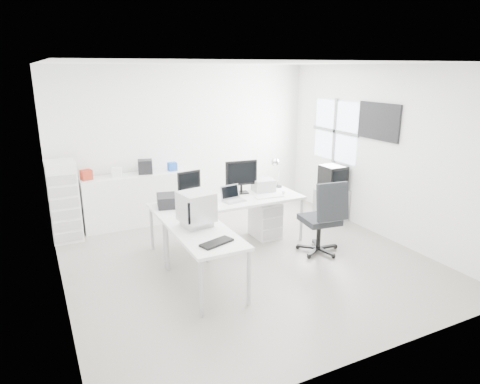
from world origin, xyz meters
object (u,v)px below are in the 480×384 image
laptop (234,194)px  lcd_monitor_large (241,177)px  sideboard (136,200)px  side_desk (205,260)px  office_chair (320,216)px  filing_cabinet (64,201)px  crt_tv (333,178)px  lcd_monitor_small (189,186)px  drawer_pedestal (265,219)px  main_desk (229,223)px  tv_cabinet (331,205)px  crt_monitor (196,209)px  laser_printer (263,185)px  inkjet_printer (174,200)px

laptop → lcd_monitor_large: bearing=40.8°
laptop → sideboard: laptop is taller
side_desk → office_chair: office_chair is taller
laptop → filing_cabinet: 2.81m
crt_tv → lcd_monitor_large: bearing=178.9°
lcd_monitor_large → laptop: size_ratio=1.51×
lcd_monitor_small → laptop: size_ratio=1.31×
side_desk → drawer_pedestal: (1.55, 1.15, -0.08)m
main_desk → tv_cabinet: size_ratio=4.17×
laptop → crt_monitor: (-0.90, -0.75, 0.12)m
lcd_monitor_small → lcd_monitor_large: lcd_monitor_large is taller
laser_printer → laptop: bearing=-148.6°
side_desk → drawer_pedestal: bearing=36.6°
crt_tv → filing_cabinet: bearing=164.9°
office_chair → filing_cabinet: 4.12m
inkjet_printer → crt_monitor: 0.96m
inkjet_printer → crt_monitor: crt_monitor is taller
side_desk → sideboard: size_ratio=0.76×
lcd_monitor_large → sideboard: (-1.44, 1.35, -0.57)m
side_desk → sideboard: 2.71m
drawer_pedestal → laser_printer: bearing=73.6°
tv_cabinet → filing_cabinet: (-4.50, 1.21, 0.37)m
main_desk → inkjet_printer: (-0.85, 0.10, 0.46)m
lcd_monitor_small → drawer_pedestal: bearing=-18.4°
tv_cabinet → filing_cabinet: bearing=164.9°
office_chair → sideboard: 3.31m
main_desk → lcd_monitor_large: size_ratio=4.32×
sideboard → lcd_monitor_large: bearing=-43.1°
tv_cabinet → filing_cabinet: 4.68m
lcd_monitor_small → tv_cabinet: bearing=-10.1°
main_desk → office_chair: (1.12, -0.87, 0.21)m
main_desk → laptop: 0.51m
side_desk → crt_tv: 3.35m
main_desk → laptop: laptop is taller
laser_printer → crt_tv: size_ratio=0.69×
main_desk → sideboard: sideboard is taller
laser_printer → office_chair: bearing=-64.3°
drawer_pedestal → side_desk: bearing=-143.4°
tv_cabinet → filing_cabinet: filing_cabinet is taller
lcd_monitor_small → laptop: 0.71m
lcd_monitor_large → laptop: bearing=-123.6°
crt_tv → crt_monitor: bearing=-160.8°
lcd_monitor_small → tv_cabinet: size_ratio=0.84×
sideboard → office_chair: bearing=-48.1°
laser_printer → filing_cabinet: size_ratio=0.26×
drawer_pedestal → lcd_monitor_small: bearing=170.9°
main_desk → lcd_monitor_large: bearing=35.5°
laptop → crt_tv: crt_tv is taller
side_desk → tv_cabinet: (3.05, 1.31, -0.09)m
crt_monitor → office_chair: size_ratio=0.41×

